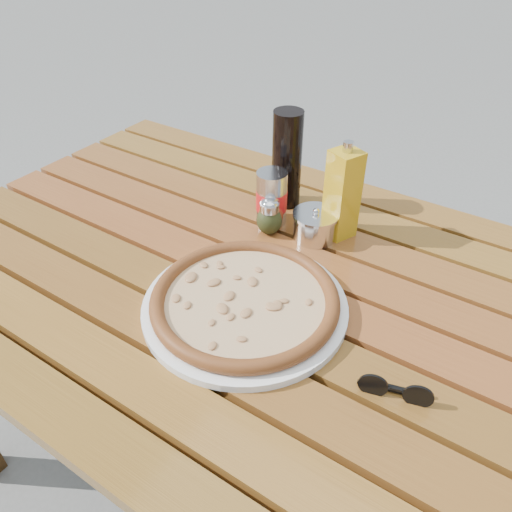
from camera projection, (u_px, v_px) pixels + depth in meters
The scene contains 11 objects.
ground at pixel (252, 478), 1.41m from camera, with size 60.00×60.00×0.00m, color slate.
table at pixel (251, 303), 1.00m from camera, with size 1.40×0.90×0.75m.
plate at pixel (245, 306), 0.88m from camera, with size 0.36×0.36×0.01m, color white.
pizza at pixel (245, 300), 0.87m from camera, with size 0.37×0.37×0.03m.
pepper_shaker at pixel (271, 212), 1.06m from camera, with size 0.06×0.06×0.08m.
oregano_shaker at pixel (269, 217), 1.05m from camera, with size 0.06×0.06×0.08m.
dark_bottle at pixel (287, 159), 1.10m from camera, with size 0.07×0.07×0.22m, color black.
soda_can at pixel (272, 198), 1.07m from camera, with size 0.07×0.07×0.12m.
olive_oil_cruet at pixel (342, 194), 1.01m from camera, with size 0.07×0.07×0.21m.
parmesan_tin at pixel (315, 225), 1.04m from camera, with size 0.10×0.10×0.07m.
sunglasses at pixel (395, 390), 0.72m from camera, with size 0.11×0.05×0.04m.
Camera 1 is at (0.42, -0.61, 1.36)m, focal length 35.00 mm.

